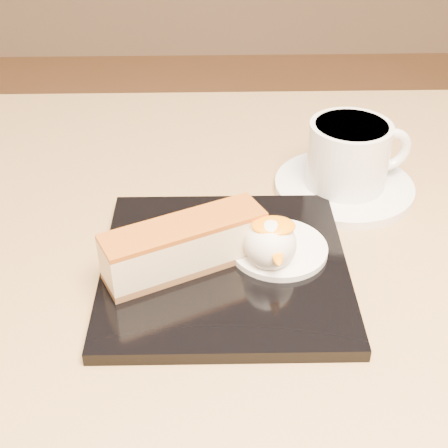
{
  "coord_description": "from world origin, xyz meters",
  "views": [
    {
      "loc": [
        -0.01,
        -0.44,
        1.09
      ],
      "look_at": [
        0.0,
        0.02,
        0.76
      ],
      "focal_mm": 50.0,
      "sensor_mm": 36.0,
      "label": 1
    }
  ],
  "objects_px": {
    "ice_cream_scoop": "(270,244)",
    "saucer": "(344,187)",
    "cheesecake": "(185,246)",
    "dessert_plate": "(225,267)",
    "table": "(223,382)",
    "coffee_cup": "(350,153)"
  },
  "relations": [
    {
      "from": "table",
      "to": "coffee_cup",
      "type": "xyz_separation_m",
      "value": [
        0.14,
        0.13,
        0.2
      ]
    },
    {
      "from": "ice_cream_scoop",
      "to": "saucer",
      "type": "height_order",
      "value": "ice_cream_scoop"
    },
    {
      "from": "ice_cream_scoop",
      "to": "dessert_plate",
      "type": "bearing_deg",
      "value": 172.87
    },
    {
      "from": "table",
      "to": "dessert_plate",
      "type": "height_order",
      "value": "dessert_plate"
    },
    {
      "from": "cheesecake",
      "to": "coffee_cup",
      "type": "relative_size",
      "value": 1.28
    },
    {
      "from": "dessert_plate",
      "to": "saucer",
      "type": "distance_m",
      "value": 0.19
    },
    {
      "from": "cheesecake",
      "to": "saucer",
      "type": "relative_size",
      "value": 0.98
    },
    {
      "from": "dessert_plate",
      "to": "table",
      "type": "bearing_deg",
      "value": 111.72
    },
    {
      "from": "dessert_plate",
      "to": "cheesecake",
      "type": "distance_m",
      "value": 0.05
    },
    {
      "from": "table",
      "to": "saucer",
      "type": "distance_m",
      "value": 0.25
    },
    {
      "from": "saucer",
      "to": "ice_cream_scoop",
      "type": "bearing_deg",
      "value": -123.55
    },
    {
      "from": "table",
      "to": "cheesecake",
      "type": "bearing_deg",
      "value": -164.78
    },
    {
      "from": "cheesecake",
      "to": "ice_cream_scoop",
      "type": "relative_size",
      "value": 3.19
    },
    {
      "from": "ice_cream_scoop",
      "to": "saucer",
      "type": "distance_m",
      "value": 0.17
    },
    {
      "from": "saucer",
      "to": "coffee_cup",
      "type": "bearing_deg",
      "value": 11.82
    },
    {
      "from": "table",
      "to": "dessert_plate",
      "type": "distance_m",
      "value": 0.16
    },
    {
      "from": "dessert_plate",
      "to": "cheesecake",
      "type": "xyz_separation_m",
      "value": [
        -0.04,
        -0.0,
        0.03
      ]
    },
    {
      "from": "table",
      "to": "coffee_cup",
      "type": "relative_size",
      "value": 7.0
    },
    {
      "from": "dessert_plate",
      "to": "coffee_cup",
      "type": "bearing_deg",
      "value": 45.17
    },
    {
      "from": "ice_cream_scoop",
      "to": "coffee_cup",
      "type": "relative_size",
      "value": 0.4
    },
    {
      "from": "cheesecake",
      "to": "ice_cream_scoop",
      "type": "bearing_deg",
      "value": -25.77
    },
    {
      "from": "table",
      "to": "saucer",
      "type": "xyz_separation_m",
      "value": [
        0.14,
        0.13,
        0.16
      ]
    }
  ]
}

